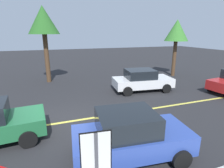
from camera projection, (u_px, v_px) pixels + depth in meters
name	position (u px, v px, depth m)	size (l,w,h in m)	color
ground_plane	(63.00, 123.00, 8.43)	(80.00, 80.00, 0.00)	#262628
lane_marking_centre	(122.00, 113.00, 9.39)	(28.00, 0.16, 0.01)	#E0D14C
car_blue_mid_road	(130.00, 135.00, 5.88)	(4.00, 2.29, 1.65)	#2D479E
car_white_near_curb	(142.00, 80.00, 12.95)	(4.36, 2.43, 1.55)	white
tree_left_verge	(43.00, 22.00, 14.14)	(2.44, 2.44, 6.12)	#513823
tree_centre_verge	(177.00, 31.00, 16.58)	(2.17, 2.17, 5.25)	#513823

